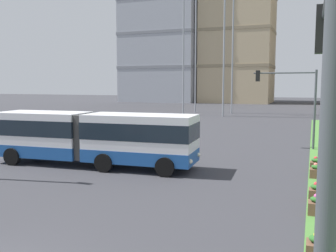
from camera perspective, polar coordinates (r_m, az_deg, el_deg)
articulated_bus at (r=21.51m, az=-11.32°, el=-1.66°), size 11.99×3.52×3.00m
flower_planter_1 at (r=10.96m, az=23.33°, el=-16.72°), size 1.10×0.56×0.74m
flower_planter_2 at (r=14.36m, az=22.84°, el=-11.13°), size 1.10×0.56×0.74m
flower_planter_3 at (r=16.01m, az=22.68°, el=-9.33°), size 1.10×0.56×0.74m
flower_planter_4 at (r=19.72m, az=22.43°, el=-6.39°), size 1.10×0.56×0.74m
flower_planter_5 at (r=21.40m, az=22.35°, el=-5.40°), size 1.10×0.56×0.74m
traffic_light_far_right at (r=27.90m, az=18.55°, el=4.64°), size 4.34×0.28×5.62m
traffic_light_near_right at (r=4.39m, az=22.79°, el=-0.53°), size 0.28×4.51×5.96m
apartment_tower_west at (r=103.79m, az=-0.24°, el=18.01°), size 20.03×19.04×50.87m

